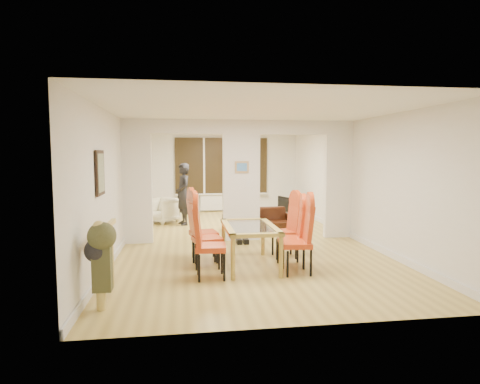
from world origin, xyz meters
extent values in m
cube|color=tan|center=(0.00, 0.00, 0.00)|extent=(5.00, 9.00, 0.01)
cube|color=white|center=(0.00, 0.00, 1.30)|extent=(5.00, 0.18, 2.60)
cube|color=black|center=(0.00, 4.44, 1.50)|extent=(3.00, 0.08, 1.80)
cube|color=white|center=(0.00, 4.40, 0.30)|extent=(1.40, 0.08, 0.50)
sphere|color=orange|center=(0.30, 3.30, 2.15)|extent=(0.36, 0.36, 0.36)
cube|color=gray|center=(-2.47, -2.40, 1.60)|extent=(0.04, 0.52, 0.67)
cube|color=#4C8CD8|center=(0.00, -0.10, 1.60)|extent=(0.30, 0.03, 0.25)
imported|color=black|center=(0.65, 1.08, 0.27)|extent=(1.90, 0.90, 0.54)
imported|color=#ECE8C8|center=(-1.83, 2.51, 0.34)|extent=(1.03, 1.03, 0.67)
imported|color=black|center=(-1.25, 2.10, 0.82)|extent=(0.69, 0.55, 1.64)
imported|color=black|center=(1.82, 3.39, 0.27)|extent=(0.95, 0.40, 0.55)
cylinder|color=#143F19|center=(0.20, 2.45, 0.38)|extent=(0.08, 0.08, 0.31)
imported|color=#342612|center=(0.41, 2.31, 0.25)|extent=(0.22, 0.22, 0.05)
camera|label=1|loc=(-1.25, -8.58, 1.88)|focal=30.00mm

